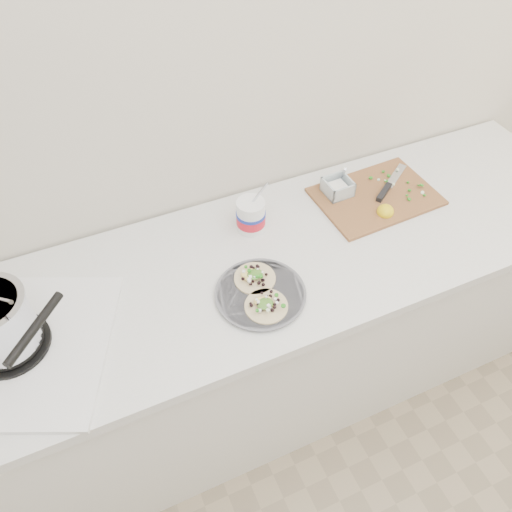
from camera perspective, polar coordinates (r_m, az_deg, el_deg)
name	(u,v)px	position (r m, az deg, el deg)	size (l,w,h in m)	color
counter	(259,335)	(1.94, 0.37, -9.01)	(2.44, 0.66, 0.90)	silver
stove	(2,332)	(1.47, -27.01, -7.71)	(0.66, 0.64, 0.25)	silver
taco_plate	(260,292)	(1.47, 0.51, -4.12)	(0.27, 0.27, 0.04)	#5A5A62
tub	(252,213)	(1.63, -0.49, 4.89)	(0.10, 0.10, 0.22)	white
cutboard	(374,193)	(1.83, 13.28, 7.02)	(0.43, 0.31, 0.07)	brown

